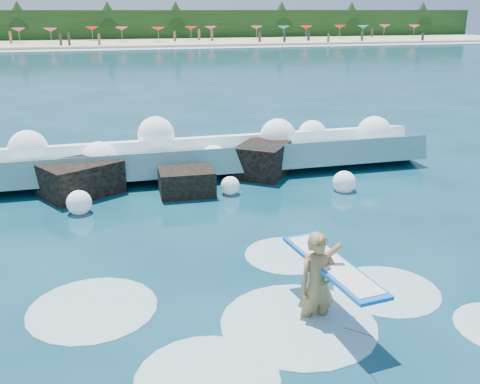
{
  "coord_description": "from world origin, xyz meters",
  "views": [
    {
      "loc": [
        -1.46,
        -9.16,
        5.16
      ],
      "look_at": [
        1.5,
        2.0,
        1.2
      ],
      "focal_mm": 40.0,
      "sensor_mm": 36.0,
      "label": 1
    }
  ],
  "objects": [
    {
      "name": "ground",
      "position": [
        0.0,
        0.0,
        0.0
      ],
      "size": [
        200.0,
        200.0,
        0.0
      ],
      "primitive_type": "plane",
      "color": "#07303B",
      "rests_on": "ground"
    },
    {
      "name": "beach",
      "position": [
        0.0,
        78.0,
        0.2
      ],
      "size": [
        140.0,
        20.0,
        0.4
      ],
      "primitive_type": "cube",
      "color": "tan",
      "rests_on": "ground"
    },
    {
      "name": "wet_band",
      "position": [
        0.0,
        67.0,
        0.04
      ],
      "size": [
        140.0,
        5.0,
        0.08
      ],
      "primitive_type": "cube",
      "color": "silver",
      "rests_on": "ground"
    },
    {
      "name": "treeline",
      "position": [
        0.0,
        88.0,
        2.5
      ],
      "size": [
        140.0,
        4.0,
        5.0
      ],
      "primitive_type": "cube",
      "color": "black",
      "rests_on": "ground"
    },
    {
      "name": "breaking_wave",
      "position": [
        1.19,
        7.71,
        0.49
      ],
      "size": [
        16.18,
        2.6,
        1.39
      ],
      "color": "teal",
      "rests_on": "ground"
    },
    {
      "name": "rock_cluster",
      "position": [
        0.47,
        6.41,
        0.39
      ],
      "size": [
        8.09,
        2.96,
        1.22
      ],
      "color": "black",
      "rests_on": "ground"
    },
    {
      "name": "surfer_with_board",
      "position": [
        1.99,
        -1.57,
        0.72
      ],
      "size": [
        1.1,
        3.06,
        1.94
      ],
      "color": "olive",
      "rests_on": "ground"
    },
    {
      "name": "wave_spray",
      "position": [
        1.59,
        7.61,
        0.92
      ],
      "size": [
        14.9,
        4.57,
        1.91
      ],
      "color": "white",
      "rests_on": "ground"
    },
    {
      "name": "surf_foam",
      "position": [
        1.21,
        -1.24,
        0.0
      ],
      "size": [
        8.87,
        5.74,
        0.14
      ],
      "color": "silver",
      "rests_on": "ground"
    },
    {
      "name": "beach_umbrellas",
      "position": [
        0.16,
        79.43,
        2.25
      ],
      "size": [
        110.8,
        6.89,
        0.5
      ],
      "color": "#158682",
      "rests_on": "ground"
    },
    {
      "name": "beachgoers",
      "position": [
        10.38,
        75.68,
        1.1
      ],
      "size": [
        97.52,
        13.52,
        1.94
      ],
      "color": "#3F332D",
      "rests_on": "ground"
    }
  ]
}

